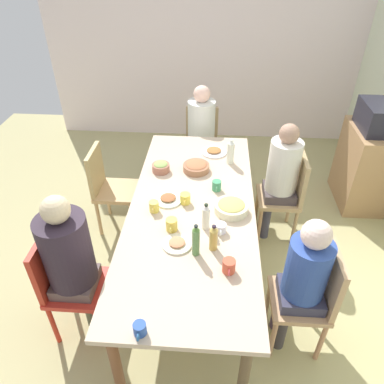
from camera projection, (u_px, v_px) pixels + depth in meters
The scene contains 31 objects.
ground_plane at pixel (192, 271), 3.39m from camera, with size 6.61×6.61×0.00m, color tan.
wall_left at pixel (207, 45), 4.88m from camera, with size 0.12×4.35×2.60m, color silver.
dining_table at pixel (192, 213), 2.98m from camera, with size 2.43×1.01×0.76m.
chair_0 at pixel (287, 192), 3.52m from camera, with size 0.40×0.40×0.90m.
person_0 at pixel (281, 173), 3.40m from camera, with size 0.30×0.30×1.23m.
chair_1 at pixel (312, 295), 2.54m from camera, with size 0.40×0.40×0.90m.
person_1 at pixel (303, 276), 2.44m from camera, with size 0.30×0.30×1.17m.
chair_2 at pixel (201, 141), 4.37m from camera, with size 0.40×0.40×0.90m.
person_2 at pixel (201, 128), 4.17m from camera, with size 0.31×0.31×1.22m.
chair_3 at pixel (65, 280), 2.65m from camera, with size 0.40×0.40×0.90m.
person_3 at pixel (70, 257), 2.49m from camera, with size 0.34×0.34×1.27m.
chair_4 at pixel (108, 185), 3.62m from camera, with size 0.40×0.40×0.90m.
plate_0 at pixel (177, 243), 2.58m from camera, with size 0.21×0.21×0.04m.
plate_1 at pixel (168, 199), 3.00m from camera, with size 0.23×0.23×0.04m.
plate_2 at pixel (214, 151), 3.63m from camera, with size 0.26×0.26×0.04m.
bowl_0 at pixel (231, 207), 2.87m from camera, with size 0.27×0.27×0.09m.
bowl_1 at pixel (161, 167), 3.34m from camera, with size 0.16×0.16×0.09m.
bowl_2 at pixel (196, 167), 3.35m from camera, with size 0.24×0.24×0.08m.
cup_0 at pixel (172, 225), 2.69m from camera, with size 0.12×0.08×0.10m.
cup_1 at pixel (217, 186), 3.10m from camera, with size 0.11×0.08×0.09m.
cup_2 at pixel (140, 329), 2.00m from camera, with size 0.11×0.07×0.08m.
cup_3 at pixel (185, 199), 2.95m from camera, with size 0.12×0.08×0.09m.
cup_4 at pixel (154, 207), 2.87m from camera, with size 0.11×0.08×0.09m.
cup_5 at pixel (221, 228), 2.68m from camera, with size 0.12×0.08×0.07m.
cup_6 at pixel (229, 266), 2.36m from camera, with size 0.12×0.09×0.10m.
bottle_0 at pixel (196, 241), 2.44m from camera, with size 0.05×0.05×0.26m.
bottle_1 at pixel (231, 152), 3.41m from camera, with size 0.07×0.07×0.25m.
bottle_2 at pixel (206, 217), 2.67m from camera, with size 0.06×0.06×0.22m.
bottle_3 at pixel (214, 238), 2.50m from camera, with size 0.06×0.06×0.21m.
side_cabinet at pixel (364, 167), 4.01m from camera, with size 0.70×0.44×0.90m, color tan.
microwave at pixel (380, 117), 3.66m from camera, with size 0.48×0.36×0.28m, color #21212C.
Camera 1 is at (2.29, 0.16, 2.60)m, focal length 34.02 mm.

